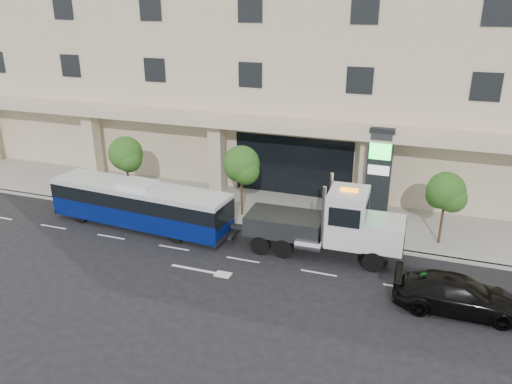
# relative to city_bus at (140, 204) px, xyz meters

# --- Properties ---
(ground) EXTENTS (120.00, 120.00, 0.00)m
(ground) POSITION_rel_city_bus_xyz_m (7.09, -0.30, -1.44)
(ground) COLOR black
(ground) RESTS_ON ground
(sidewalk) EXTENTS (120.00, 6.00, 0.15)m
(sidewalk) POSITION_rel_city_bus_xyz_m (7.09, 4.70, -1.36)
(sidewalk) COLOR gray
(sidewalk) RESTS_ON ground
(curb) EXTENTS (120.00, 0.30, 0.15)m
(curb) POSITION_rel_city_bus_xyz_m (7.09, 1.70, -1.36)
(curb) COLOR gray
(curb) RESTS_ON ground
(convention_center) EXTENTS (60.00, 17.60, 20.00)m
(convention_center) POSITION_rel_city_bus_xyz_m (7.09, 15.12, 8.54)
(convention_center) COLOR #C6B394
(convention_center) RESTS_ON ground
(tree_left) EXTENTS (2.27, 2.20, 4.22)m
(tree_left) POSITION_rel_city_bus_xyz_m (-2.89, 3.29, 1.67)
(tree_left) COLOR #422B19
(tree_left) RESTS_ON sidewalk
(tree_mid) EXTENTS (2.28, 2.20, 4.38)m
(tree_mid) POSITION_rel_city_bus_xyz_m (5.11, 3.29, 1.82)
(tree_mid) COLOR #422B19
(tree_mid) RESTS_ON sidewalk
(tree_right) EXTENTS (2.10, 2.00, 4.04)m
(tree_right) POSITION_rel_city_bus_xyz_m (16.61, 3.29, 1.60)
(tree_right) COLOR #422B19
(tree_right) RESTS_ON sidewalk
(city_bus) EXTENTS (11.30, 3.17, 2.83)m
(city_bus) POSITION_rel_city_bus_xyz_m (0.00, 0.00, 0.00)
(city_bus) COLOR black
(city_bus) RESTS_ON ground
(tow_truck) EXTENTS (9.20, 2.49, 4.19)m
(tow_truck) POSITION_rel_city_bus_xyz_m (11.17, 0.21, 0.28)
(tow_truck) COLOR #2D3033
(tow_truck) RESTS_ON ground
(black_sedan) EXTENTS (5.47, 2.39, 1.56)m
(black_sedan) POSITION_rel_city_bus_xyz_m (17.35, -2.89, -0.66)
(black_sedan) COLOR black
(black_sedan) RESTS_ON ground
(signage_pylon) EXTENTS (1.41, 0.55, 5.62)m
(signage_pylon) POSITION_rel_city_bus_xyz_m (12.89, 5.35, 1.57)
(signage_pylon) COLOR black
(signage_pylon) RESTS_ON sidewalk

